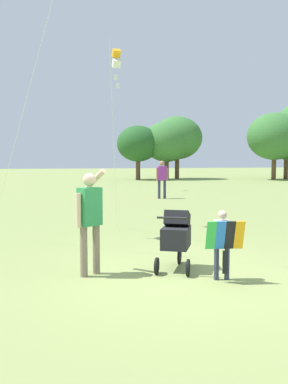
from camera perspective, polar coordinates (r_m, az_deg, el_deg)
ground_plane at (r=7.23m, az=5.26°, el=-11.01°), size 120.00×120.00×0.00m
treeline_distant at (r=36.75m, az=10.76°, el=7.21°), size 46.63×7.48×6.42m
child_with_butterfly_kite at (r=7.06m, az=10.10°, el=-5.95°), size 0.60×0.37×1.11m
person_adult_flyer at (r=7.24m, az=-7.05°, el=-2.84°), size 0.51×0.67×1.75m
stroller at (r=7.64m, az=4.18°, el=-5.48°), size 0.79×1.11×1.03m
kite_orange_delta at (r=12.31m, az=-3.59°, el=16.54°), size 0.55×2.67×4.81m
distant_kites_cluster at (r=28.85m, az=-9.65°, el=20.91°), size 30.35×5.90×7.90m
person_sitting_far at (r=20.04m, az=2.33°, el=2.03°), size 0.55×0.26×1.72m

